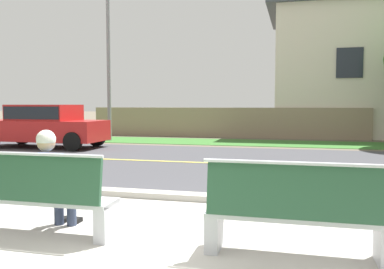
{
  "coord_description": "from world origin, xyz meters",
  "views": [
    {
      "loc": [
        1.43,
        -3.9,
        1.55
      ],
      "look_at": [
        -0.39,
        3.24,
        1.0
      ],
      "focal_mm": 37.95,
      "sensor_mm": 36.0,
      "label": 1
    }
  ],
  "objects_px": {
    "bench_left": "(39,198)",
    "streetlamp": "(110,46)",
    "car_red_near": "(45,124)",
    "seated_person_blue": "(52,177)",
    "bench_right": "(296,215)"
  },
  "relations": [
    {
      "from": "bench_left",
      "to": "seated_person_blue",
      "type": "distance_m",
      "value": 0.29
    },
    {
      "from": "seated_person_blue",
      "to": "streetlamp",
      "type": "height_order",
      "value": "streetlamp"
    },
    {
      "from": "bench_left",
      "to": "streetlamp",
      "type": "xyz_separation_m",
      "value": [
        -4.82,
        12.07,
        3.57
      ]
    },
    {
      "from": "seated_person_blue",
      "to": "car_red_near",
      "type": "relative_size",
      "value": 0.29
    },
    {
      "from": "streetlamp",
      "to": "seated_person_blue",
      "type": "bearing_deg",
      "value": -67.68
    },
    {
      "from": "bench_left",
      "to": "car_red_near",
      "type": "xyz_separation_m",
      "value": [
        -5.83,
        8.72,
        0.4
      ]
    },
    {
      "from": "bench_left",
      "to": "streetlamp",
      "type": "relative_size",
      "value": 0.26
    },
    {
      "from": "bench_left",
      "to": "bench_right",
      "type": "relative_size",
      "value": 1.0
    },
    {
      "from": "bench_left",
      "to": "streetlamp",
      "type": "distance_m",
      "value": 13.48
    },
    {
      "from": "car_red_near",
      "to": "streetlamp",
      "type": "distance_m",
      "value": 4.72
    },
    {
      "from": "seated_person_blue",
      "to": "bench_left",
      "type": "bearing_deg",
      "value": -111.25
    },
    {
      "from": "bench_left",
      "to": "streetlamp",
      "type": "height_order",
      "value": "streetlamp"
    },
    {
      "from": "seated_person_blue",
      "to": "streetlamp",
      "type": "distance_m",
      "value": 13.29
    },
    {
      "from": "car_red_near",
      "to": "streetlamp",
      "type": "bearing_deg",
      "value": 73.2
    },
    {
      "from": "streetlamp",
      "to": "bench_left",
      "type": "bearing_deg",
      "value": -68.23
    }
  ]
}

